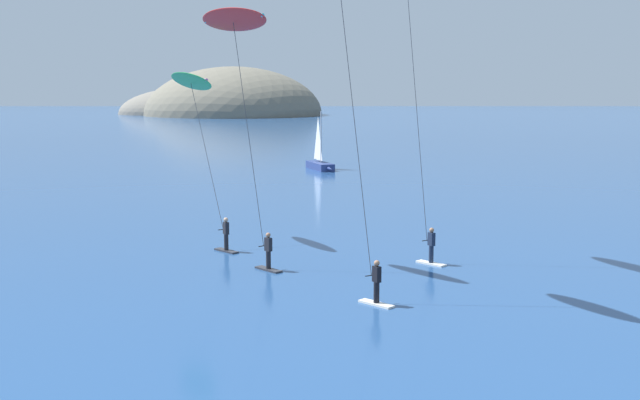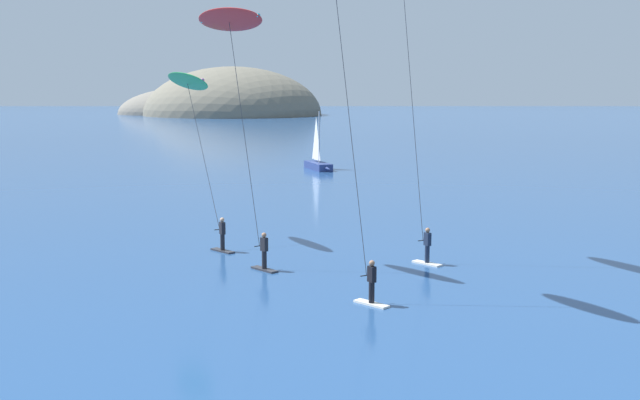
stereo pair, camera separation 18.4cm
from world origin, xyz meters
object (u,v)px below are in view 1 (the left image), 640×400
Objects in this scene: sailboat_near at (319,163)px; kitesurfer_green at (192,93)px; kitesurfer_red at (234,39)px; kitesurfer_purple at (340,5)px.

kitesurfer_green is (-6.76, -35.37, 7.13)m from sailboat_near.
kitesurfer_green is at bearing -100.82° from sailboat_near.
sailboat_near is 0.51× the size of kitesurfer_red.
kitesurfer_red is 0.92× the size of kitesurfer_purple.
kitesurfer_purple is (0.75, -46.44, 10.59)m from sailboat_near.
kitesurfer_red is at bearing 131.54° from kitesurfer_purple.
kitesurfer_purple reaches higher than kitesurfer_red.
kitesurfer_red reaches higher than kitesurfer_green.
kitesurfer_purple is at bearing -55.87° from kitesurfer_green.
sailboat_near is 0.47× the size of kitesurfer_purple.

